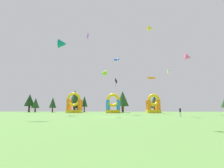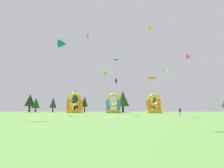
{
  "view_description": "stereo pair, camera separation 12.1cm",
  "coord_description": "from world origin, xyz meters",
  "px_view_note": "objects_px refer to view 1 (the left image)",
  "views": [
    {
      "loc": [
        2.13,
        -31.83,
        1.5
      ],
      "look_at": [
        0.0,
        9.27,
        7.44
      ],
      "focal_mm": 27.59,
      "sensor_mm": 36.0,
      "label": 1
    },
    {
      "loc": [
        2.25,
        -31.83,
        1.5
      ],
      "look_at": [
        0.0,
        9.27,
        7.44
      ],
      "focal_mm": 27.59,
      "sensor_mm": 36.0,
      "label": 2
    }
  ],
  "objects_px": {
    "kite_teal_delta": "(63,44)",
    "kite_purple_diamond": "(88,36)",
    "kite_lime_delta": "(104,73)",
    "inflatable_orange_dome": "(153,106)",
    "kite_blue_parafoil": "(116,60)",
    "kite_yellow_delta": "(150,28)",
    "kite_orange_parafoil": "(151,78)",
    "kite_black_diamond": "(115,82)",
    "person_far_side": "(180,111)",
    "kite_pink_delta": "(188,57)",
    "inflatable_red_slide": "(113,106)",
    "inflatable_yellow_castle": "(74,105)",
    "kite_white_box": "(169,71)"
  },
  "relations": [
    {
      "from": "inflatable_yellow_castle",
      "to": "inflatable_orange_dome",
      "type": "bearing_deg",
      "value": -1.45
    },
    {
      "from": "kite_yellow_delta",
      "to": "inflatable_red_slide",
      "type": "distance_m",
      "value": 31.71
    },
    {
      "from": "inflatable_red_slide",
      "to": "kite_pink_delta",
      "type": "bearing_deg",
      "value": -35.13
    },
    {
      "from": "inflatable_yellow_castle",
      "to": "inflatable_orange_dome",
      "type": "relative_size",
      "value": 1.11
    },
    {
      "from": "inflatable_yellow_castle",
      "to": "inflatable_red_slide",
      "type": "distance_m",
      "value": 14.49
    },
    {
      "from": "inflatable_yellow_castle",
      "to": "person_far_side",
      "type": "bearing_deg",
      "value": -47.26
    },
    {
      "from": "kite_orange_parafoil",
      "to": "kite_teal_delta",
      "type": "bearing_deg",
      "value": -162.58
    },
    {
      "from": "kite_purple_diamond",
      "to": "kite_yellow_delta",
      "type": "bearing_deg",
      "value": -6.29
    },
    {
      "from": "kite_blue_parafoil",
      "to": "person_far_side",
      "type": "distance_m",
      "value": 23.19
    },
    {
      "from": "kite_pink_delta",
      "to": "inflatable_red_slide",
      "type": "xyz_separation_m",
      "value": [
        -21.51,
        15.13,
        -13.17
      ]
    },
    {
      "from": "person_far_side",
      "to": "inflatable_orange_dome",
      "type": "xyz_separation_m",
      "value": [
        0.62,
        29.78,
        1.45
      ]
    },
    {
      "from": "kite_blue_parafoil",
      "to": "kite_lime_delta",
      "type": "distance_m",
      "value": 15.03
    },
    {
      "from": "kite_teal_delta",
      "to": "inflatable_yellow_castle",
      "type": "xyz_separation_m",
      "value": [
        -1.7,
        19.63,
        -16.0
      ]
    },
    {
      "from": "kite_lime_delta",
      "to": "person_far_side",
      "type": "distance_m",
      "value": 16.11
    },
    {
      "from": "kite_blue_parafoil",
      "to": "kite_pink_delta",
      "type": "distance_m",
      "value": 19.88
    },
    {
      "from": "kite_blue_parafoil",
      "to": "inflatable_orange_dome",
      "type": "relative_size",
      "value": 2.35
    },
    {
      "from": "kite_blue_parafoil",
      "to": "kite_teal_delta",
      "type": "xyz_separation_m",
      "value": [
        -14.43,
        -3.05,
        3.71
      ]
    },
    {
      "from": "kite_white_box",
      "to": "inflatable_yellow_castle",
      "type": "height_order",
      "value": "kite_white_box"
    },
    {
      "from": "kite_orange_parafoil",
      "to": "kite_pink_delta",
      "type": "height_order",
      "value": "kite_pink_delta"
    },
    {
      "from": "kite_lime_delta",
      "to": "inflatable_orange_dome",
      "type": "distance_m",
      "value": 33.27
    },
    {
      "from": "kite_purple_diamond",
      "to": "inflatable_red_slide",
      "type": "relative_size",
      "value": 2.81
    },
    {
      "from": "kite_white_box",
      "to": "inflatable_yellow_castle",
      "type": "xyz_separation_m",
      "value": [
        -27.8,
        25.6,
        -6.8
      ]
    },
    {
      "from": "kite_white_box",
      "to": "kite_blue_parafoil",
      "type": "bearing_deg",
      "value": 142.3
    },
    {
      "from": "kite_lime_delta",
      "to": "kite_white_box",
      "type": "distance_m",
      "value": 14.57
    },
    {
      "from": "kite_orange_parafoil",
      "to": "kite_black_diamond",
      "type": "height_order",
      "value": "kite_orange_parafoil"
    },
    {
      "from": "kite_teal_delta",
      "to": "kite_pink_delta",
      "type": "height_order",
      "value": "kite_teal_delta"
    },
    {
      "from": "kite_white_box",
      "to": "kite_lime_delta",
      "type": "bearing_deg",
      "value": -162.92
    },
    {
      "from": "kite_black_diamond",
      "to": "inflatable_orange_dome",
      "type": "relative_size",
      "value": 1.41
    },
    {
      "from": "inflatable_red_slide",
      "to": "inflatable_orange_dome",
      "type": "bearing_deg",
      "value": 0.1
    },
    {
      "from": "kite_blue_parafoil",
      "to": "person_far_side",
      "type": "bearing_deg",
      "value": -49.09
    },
    {
      "from": "kite_white_box",
      "to": "inflatable_yellow_castle",
      "type": "distance_m",
      "value": 38.4
    },
    {
      "from": "kite_orange_parafoil",
      "to": "kite_teal_delta",
      "type": "xyz_separation_m",
      "value": [
        -24.72,
        -7.76,
        8.21
      ]
    },
    {
      "from": "kite_blue_parafoil",
      "to": "inflatable_orange_dome",
      "type": "xyz_separation_m",
      "value": [
        12.68,
        15.85,
        -12.63
      ]
    },
    {
      "from": "inflatable_orange_dome",
      "to": "inflatable_red_slide",
      "type": "bearing_deg",
      "value": -179.9
    },
    {
      "from": "kite_blue_parafoil",
      "to": "kite_teal_delta",
      "type": "relative_size",
      "value": 0.79
    },
    {
      "from": "kite_blue_parafoil",
      "to": "person_far_side",
      "type": "relative_size",
      "value": 8.79
    },
    {
      "from": "inflatable_orange_dome",
      "to": "kite_teal_delta",
      "type": "bearing_deg",
      "value": -145.11
    },
    {
      "from": "kite_yellow_delta",
      "to": "kite_pink_delta",
      "type": "bearing_deg",
      "value": 39.25
    },
    {
      "from": "kite_teal_delta",
      "to": "kite_purple_diamond",
      "type": "distance_m",
      "value": 8.94
    },
    {
      "from": "person_far_side",
      "to": "inflatable_red_slide",
      "type": "distance_m",
      "value": 32.8
    },
    {
      "from": "kite_orange_parafoil",
      "to": "kite_black_diamond",
      "type": "bearing_deg",
      "value": -153.46
    },
    {
      "from": "kite_yellow_delta",
      "to": "inflatable_red_slide",
      "type": "bearing_deg",
      "value": 111.2
    },
    {
      "from": "kite_teal_delta",
      "to": "kite_purple_diamond",
      "type": "height_order",
      "value": "kite_teal_delta"
    },
    {
      "from": "kite_blue_parafoil",
      "to": "kite_lime_delta",
      "type": "bearing_deg",
      "value": -99.45
    },
    {
      "from": "kite_blue_parafoil",
      "to": "kite_lime_delta",
      "type": "xyz_separation_m",
      "value": [
        -2.21,
        -13.29,
        -6.65
      ]
    },
    {
      "from": "kite_blue_parafoil",
      "to": "kite_teal_delta",
      "type": "height_order",
      "value": "kite_teal_delta"
    },
    {
      "from": "kite_lime_delta",
      "to": "inflatable_orange_dome",
      "type": "bearing_deg",
      "value": 62.93
    },
    {
      "from": "person_far_side",
      "to": "inflatable_yellow_castle",
      "type": "bearing_deg",
      "value": 171.39
    },
    {
      "from": "inflatable_red_slide",
      "to": "person_far_side",
      "type": "bearing_deg",
      "value": -65.24
    },
    {
      "from": "kite_lime_delta",
      "to": "kite_yellow_delta",
      "type": "bearing_deg",
      "value": 22.8
    }
  ]
}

